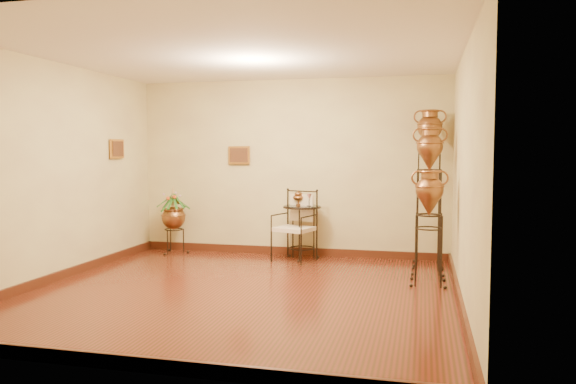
% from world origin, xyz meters
% --- Properties ---
extents(ground, '(5.00, 5.00, 0.00)m').
position_xyz_m(ground, '(0.00, 0.00, 0.00)').
color(ground, maroon).
rests_on(ground, ground).
extents(room_shell, '(5.02, 5.02, 2.81)m').
position_xyz_m(room_shell, '(-0.01, 0.01, 1.73)').
color(room_shell, beige).
rests_on(room_shell, ground).
extents(amphora_tall, '(0.56, 0.56, 2.28)m').
position_xyz_m(amphora_tall, '(2.15, 2.12, 1.17)').
color(amphora_tall, black).
rests_on(amphora_tall, ground).
extents(amphora_mid, '(0.50, 0.50, 2.01)m').
position_xyz_m(amphora_mid, '(2.15, 1.57, 1.01)').
color(amphora_mid, black).
rests_on(amphora_mid, ground).
extents(amphora_short, '(0.48, 0.48, 1.46)m').
position_xyz_m(amphora_short, '(2.15, 0.90, 0.73)').
color(amphora_short, black).
rests_on(amphora_short, ground).
extents(planter_urn, '(0.71, 0.71, 1.14)m').
position_xyz_m(planter_urn, '(-1.88, 2.15, 0.64)').
color(planter_urn, black).
rests_on(planter_urn, ground).
extents(armchair, '(0.74, 0.71, 1.07)m').
position_xyz_m(armchair, '(0.18, 1.98, 0.54)').
color(armchair, black).
rests_on(armchair, ground).
extents(side_table, '(0.71, 0.71, 1.05)m').
position_xyz_m(side_table, '(0.27, 2.15, 0.43)').
color(side_table, black).
rests_on(side_table, ground).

